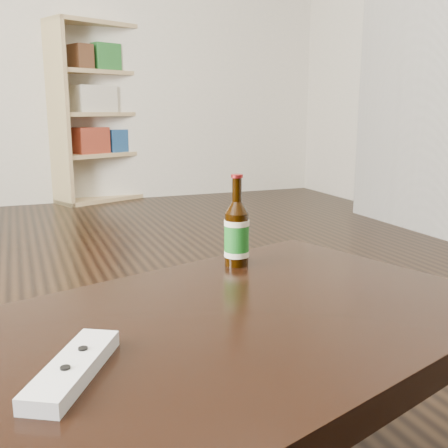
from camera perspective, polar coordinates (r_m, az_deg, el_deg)
name	(u,v)px	position (r m, az deg, el deg)	size (l,w,h in m)	color
floor	(48,401)	(1.49, -18.62, -17.76)	(5.00, 6.00, 0.01)	black
wall_back	(8,21)	(4.35, -22.43, 19.73)	(5.00, 0.02, 2.70)	beige
bookshelf	(95,110)	(4.40, -13.89, 11.91)	(0.82, 0.61, 1.38)	#9D7A5C
coffee_table	(211,352)	(0.88, -1.39, -13.76)	(1.16, 0.89, 0.39)	black
beer_bottle	(237,234)	(1.15, 1.39, -1.06)	(0.06, 0.06, 0.20)	black
remote	(73,368)	(0.73, -16.09, -14.85)	(0.15, 0.20, 0.02)	silver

